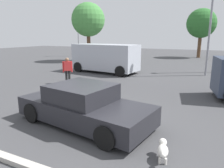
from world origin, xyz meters
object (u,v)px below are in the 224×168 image
dog (163,149)px  van_white (105,57)px  sedan_foreground (84,106)px  light_post_mid (78,28)px  light_post_near (212,5)px  pedestrian (68,68)px

dog → van_white: 11.98m
sedan_foreground → light_post_mid: 23.21m
light_post_near → van_white: bearing=-164.8°
dog → van_white: bearing=19.9°
dog → light_post_mid: light_post_mid is taller
van_white → light_post_near: (7.04, 1.91, 3.60)m
dog → pedestrian: 8.79m
van_white → light_post_mid: size_ratio=0.95×
pedestrian → sedan_foreground: bearing=2.4°
sedan_foreground → light_post_near: size_ratio=0.65×
pedestrian → light_post_near: light_post_near is taller
sedan_foreground → light_post_mid: (-13.21, 18.82, 3.21)m
sedan_foreground → pedestrian: (-4.12, 4.54, 0.30)m
van_white → light_post_near: bearing=21.6°
dog → light_post_mid: (-15.94, 19.75, 3.55)m
dog → van_white: size_ratio=0.13×
dog → van_white: (-6.67, 9.91, 0.90)m
van_white → pedestrian: size_ratio=3.42×
sedan_foreground → pedestrian: bearing=141.2°
sedan_foreground → dog: sedan_foreground is taller
van_white → pedestrian: bearing=-85.9°
pedestrian → dog: bearing=11.6°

